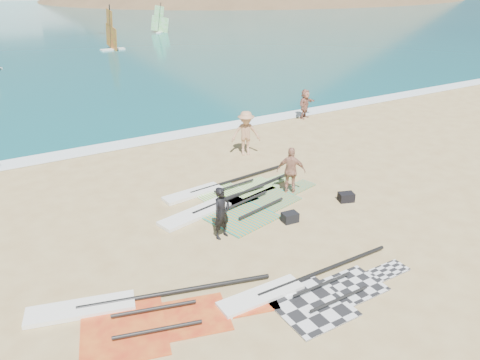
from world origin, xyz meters
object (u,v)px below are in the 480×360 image
rig_grey (306,292)px  rig_orange (233,207)px  person_wetsuit (222,213)px  beachgoer_mid (246,133)px  rig_red (134,314)px  rig_green (223,191)px  beachgoer_right (305,104)px  gear_bag_far (346,197)px  gear_bag_near (290,217)px  beachgoer_back (291,171)px

rig_grey → rig_orange: size_ratio=0.84×
person_wetsuit → beachgoer_mid: beachgoer_mid is taller
rig_grey → beachgoer_mid: size_ratio=2.71×
rig_red → rig_grey: bearing=-4.8°
rig_orange → beachgoer_mid: (3.13, 4.31, 0.95)m
rig_green → beachgoer_right: size_ratio=3.33×
gear_bag_far → beachgoer_right: bearing=60.2°
beachgoer_mid → beachgoer_right: size_ratio=1.22×
gear_bag_far → person_wetsuit: person_wetsuit is taller
rig_grey → beachgoer_mid: (3.90, 9.35, 0.95)m
rig_green → beachgoer_mid: size_ratio=2.72×
rig_red → beachgoer_right: (13.81, 11.14, 0.77)m
beachgoer_mid → rig_red: bearing=-112.5°
gear_bag_near → person_wetsuit: person_wetsuit is taller
rig_grey → rig_orange: bearing=80.9°
beachgoer_mid → beachgoer_back: (-0.69, -4.30, -0.11)m
rig_orange → gear_bag_far: size_ratio=12.09×
person_wetsuit → beachgoer_right: person_wetsuit is taller
beachgoer_right → beachgoer_mid: bearing=-175.6°
beachgoer_mid → beachgoer_right: (5.85, 3.25, -0.18)m
rig_orange → beachgoer_mid: beachgoer_mid is taller
rig_green → beachgoer_back: size_ratio=3.04×
rig_red → gear_bag_far: bearing=28.2°
person_wetsuit → rig_red: bearing=-166.0°
rig_green → rig_grey: bearing=-106.3°
gear_bag_near → beachgoer_mid: 6.44m
rig_orange → rig_red: bearing=-156.8°
beachgoer_back → beachgoer_right: size_ratio=1.09×
rig_green → beachgoer_back: 2.63m
rig_red → beachgoer_right: beachgoer_right is taller
gear_bag_near → rig_orange: bearing=122.9°
rig_red → gear_bag_near: 6.23m
rig_green → person_wetsuit: (-1.61, -2.84, 0.79)m
gear_bag_far → beachgoer_right: size_ratio=0.33×
rig_orange → gear_bag_far: gear_bag_far is taller
beachgoer_mid → beachgoer_right: bearing=51.8°
person_wetsuit → rig_grey: bearing=-98.9°
beachgoer_right → rig_green: bearing=-169.0°
gear_bag_far → beachgoer_right: beachgoer_right is taller
rig_grey → gear_bag_near: 3.79m
gear_bag_near → beachgoer_back: size_ratio=0.28×
rig_orange → beachgoer_right: beachgoer_right is taller
rig_orange → beachgoer_back: bearing=-13.3°
rig_green → gear_bag_far: size_ratio=10.21×
rig_orange → beachgoer_back: size_ratio=3.60×
rig_grey → beachgoer_back: beachgoer_back is taller
rig_grey → rig_green: 6.52m
gear_bag_far → beachgoer_mid: 5.96m
gear_bag_near → beachgoer_right: (7.85, 9.31, 0.66)m
rig_orange → rig_red: (-4.83, -3.58, -0.00)m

